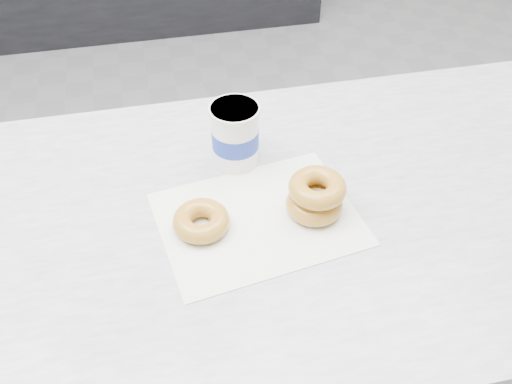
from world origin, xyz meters
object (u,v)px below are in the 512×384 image
donut_stack (316,196)px  donut_single (201,221)px  counter (123,375)px  coffee_cup (235,135)px

donut_stack → donut_single: bearing=-179.9°
counter → donut_single: 0.51m
donut_single → donut_stack: size_ratio=0.93×
donut_stack → coffee_cup: bearing=124.2°
donut_single → donut_stack: donut_stack is taller
counter → donut_stack: donut_stack is taller
counter → donut_stack: size_ratio=28.72×
counter → coffee_cup: coffee_cup is taller
counter → donut_single: bearing=-3.5°
donut_stack → coffee_cup: coffee_cup is taller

